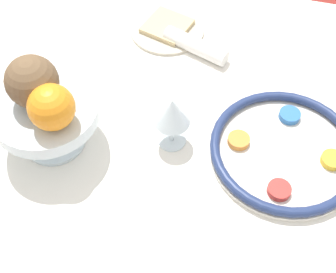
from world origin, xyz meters
TOP-DOWN VIEW (x-y plane):
  - ground_plane at (0.00, 0.00)m, footprint 8.00×8.00m
  - dining_table at (0.00, 0.00)m, footprint 1.39×1.04m
  - seder_plate at (-0.26, 0.00)m, footprint 0.31×0.31m
  - wine_glass at (-0.03, 0.02)m, footprint 0.07×0.07m
  - fruit_stand at (0.21, 0.09)m, footprint 0.21×0.21m
  - orange_fruit at (0.17, 0.12)m, footprint 0.09×0.09m
  - coconut at (0.23, 0.08)m, footprint 0.10×0.10m
  - bread_plate at (0.07, -0.31)m, footprint 0.19×0.19m
  - napkin_roll at (-0.01, -0.25)m, footprint 0.17×0.09m
  - fork_left at (-0.22, 0.24)m, footprint 0.08×0.17m
  - fork_right at (-0.19, 0.24)m, footprint 0.08×0.17m

SIDE VIEW (x-z plane):
  - ground_plane at x=0.00m, z-range 0.00..0.00m
  - dining_table at x=0.00m, z-range 0.00..0.76m
  - fork_left at x=-0.22m, z-range 0.76..0.76m
  - fork_right at x=-0.19m, z-range 0.76..0.76m
  - bread_plate at x=0.07m, z-range 0.75..0.77m
  - seder_plate at x=-0.26m, z-range 0.76..0.79m
  - napkin_roll at x=-0.01m, z-range 0.76..0.80m
  - fruit_stand at x=0.21m, z-range 0.79..0.90m
  - wine_glass at x=-0.03m, z-range 0.78..0.91m
  - orange_fruit at x=0.17m, z-range 0.87..0.96m
  - coconut at x=0.23m, z-range 0.87..0.97m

